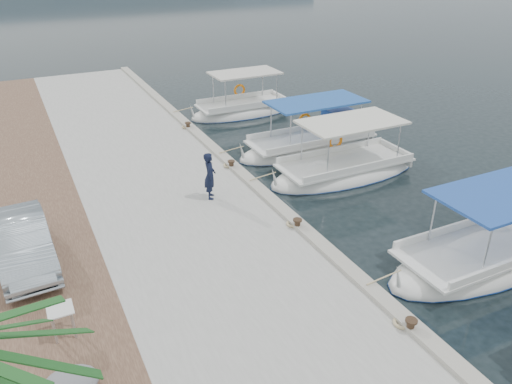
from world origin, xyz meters
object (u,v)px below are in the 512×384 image
(fishing_caique_c, at_px, (344,172))
(fisherman, at_px, (210,176))
(parked_car, at_px, (23,243))
(fishing_caique_b, at_px, (493,256))
(fishing_caique_d, at_px, (313,145))
(fishing_caique_e, at_px, (243,111))

(fishing_caique_c, distance_m, fisherman, 5.97)
(fishing_caique_c, relative_size, parked_car, 1.69)
(parked_car, bearing_deg, fisherman, 10.05)
(fishing_caique_c, bearing_deg, fishing_caique_b, -86.06)
(fishing_caique_d, distance_m, parked_car, 12.99)
(fishing_caique_e, bearing_deg, fisherman, -120.79)
(fishing_caique_b, xyz_separation_m, parked_car, (-12.24, 5.07, 1.02))
(fishing_caique_b, relative_size, fishing_caique_d, 1.07)
(fishing_caique_d, bearing_deg, fishing_caique_b, -89.19)
(fishing_caique_b, xyz_separation_m, fisherman, (-6.31, 6.45, 1.20))
(fishing_caique_b, bearing_deg, fishing_caique_d, 90.81)
(fishing_caique_b, distance_m, fisherman, 9.10)
(fishing_caique_b, bearing_deg, parked_car, 157.51)
(fishing_caique_d, bearing_deg, parked_car, -159.17)
(parked_car, bearing_deg, fishing_caique_d, 17.78)
(fishing_caique_c, relative_size, fishing_caique_d, 0.94)
(fishing_caique_d, distance_m, fisherman, 7.05)
(fishing_caique_c, xyz_separation_m, parked_car, (-11.78, -1.74, 1.02))
(parked_car, bearing_deg, fishing_caique_c, 5.34)
(fishing_caique_e, bearing_deg, parked_car, -137.12)
(fishing_caique_c, distance_m, fishing_caique_e, 8.90)
(parked_car, bearing_deg, fishing_caique_b, -25.53)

